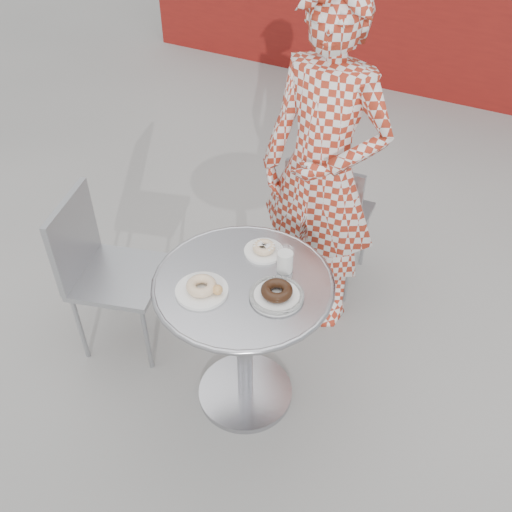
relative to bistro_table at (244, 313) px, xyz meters
The scene contains 9 objects.
ground 0.56m from the bistro_table, 10.05° to the right, with size 60.00×60.00×0.00m, color #A19E99.
bistro_table is the anchor object (origin of this frame).
chair_far 1.00m from the bistro_table, 89.88° to the left, with size 0.43×0.43×0.84m.
chair_left 0.78m from the bistro_table, behind, with size 0.50×0.49×0.84m.
seated_person 0.76m from the bistro_table, 87.42° to the left, with size 0.62×0.41×1.71m, color #9E2B18.
plate_far 0.28m from the bistro_table, 93.13° to the left, with size 0.17×0.17×0.04m.
plate_near 0.26m from the bistro_table, 130.60° to the right, with size 0.21×0.21×0.05m.
plate_checker 0.25m from the bistro_table, ahead, with size 0.21×0.21×0.05m.
milk_cup 0.29m from the bistro_table, 49.70° to the left, with size 0.07×0.07×0.11m.
Camera 1 is at (0.79, -1.41, 2.28)m, focal length 40.00 mm.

